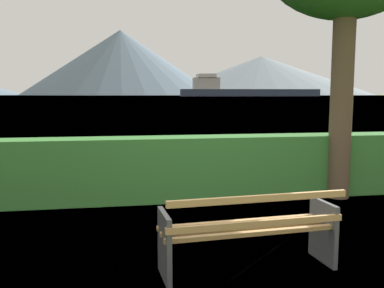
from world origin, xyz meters
TOP-DOWN VIEW (x-y plane):
  - ground_plane at (0.00, 0.00)m, footprint 1400.00×1400.00m
  - water_surface at (0.00, 308.27)m, footprint 620.00×620.00m
  - park_bench at (0.01, -0.06)m, footprint 1.89×0.72m
  - hedge_row at (0.00, 3.04)m, footprint 11.18×0.64m
  - cargo_ship_large at (81.07, 282.49)m, footprint 98.28×17.70m
  - distant_hills at (-3.64, 577.96)m, footprint 767.47×327.19m

SIDE VIEW (x-z plane):
  - ground_plane at x=0.00m, z-range 0.00..0.00m
  - water_surface at x=0.00m, z-range 0.00..0.00m
  - park_bench at x=0.01m, z-range 0.00..0.86m
  - hedge_row at x=0.00m, z-range 0.00..1.10m
  - cargo_ship_large at x=81.07m, z-range -3.38..11.97m
  - distant_hills at x=-3.64m, z-range -11.10..75.07m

